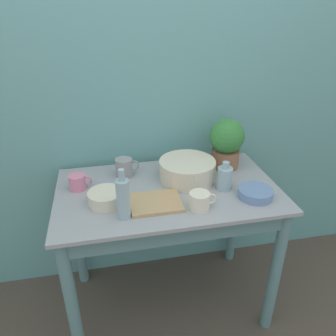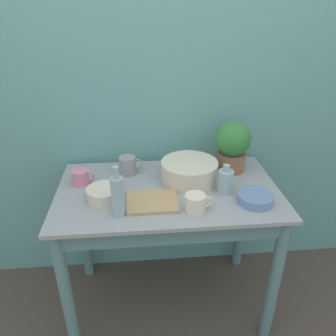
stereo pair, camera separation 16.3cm
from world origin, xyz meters
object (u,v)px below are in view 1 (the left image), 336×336
at_px(potted_plant, 226,142).
at_px(tray_board, 156,203).
at_px(mug_pink, 78,182).
at_px(bottle_tall, 123,198).
at_px(bowl_wash_large, 187,170).
at_px(mug_grey, 124,168).
at_px(bowl_small_blue, 255,193).
at_px(bowl_small_cream, 106,198).
at_px(bottle_short, 225,178).
at_px(mug_cream, 200,201).

height_order(potted_plant, tray_board, potted_plant).
bearing_deg(mug_pink, bottle_tall, -54.76).
xyz_separation_m(bowl_wash_large, bottle_tall, (-0.36, -0.28, 0.05)).
relative_size(bottle_tall, mug_pink, 2.04).
distance_m(mug_grey, mug_pink, 0.26).
relative_size(potted_plant, bowl_small_blue, 1.69).
xyz_separation_m(mug_grey, tray_board, (0.12, -0.31, -0.04)).
xyz_separation_m(mug_grey, mug_pink, (-0.25, -0.09, -0.01)).
relative_size(bottle_tall, bowl_small_blue, 1.42).
bearing_deg(bowl_small_cream, bowl_small_blue, -7.29).
bearing_deg(bowl_small_cream, tray_board, -13.21).
bearing_deg(tray_board, mug_pink, 148.67).
bearing_deg(tray_board, bottle_short, 10.74).
distance_m(mug_pink, bowl_small_blue, 0.90).
height_order(potted_plant, mug_grey, potted_plant).
bearing_deg(mug_grey, potted_plant, -0.33).
distance_m(bottle_tall, bowl_small_cream, 0.17).
bearing_deg(potted_plant, bowl_small_cream, -159.75).
bearing_deg(mug_cream, bowl_small_blue, 7.73).
bearing_deg(mug_grey, bowl_small_blue, -29.91).
height_order(bowl_small_cream, bowl_small_blue, bowl_small_cream).
bearing_deg(bottle_tall, mug_cream, -0.57).
xyz_separation_m(bowl_wash_large, mug_pink, (-0.57, 0.02, -0.02)).
bearing_deg(mug_pink, bottle_short, -11.70).
relative_size(potted_plant, bottle_tall, 1.19).
xyz_separation_m(bowl_wash_large, bowl_small_cream, (-0.44, -0.15, -0.02)).
height_order(potted_plant, bowl_small_blue, potted_plant).
xyz_separation_m(bottle_short, mug_pink, (-0.74, 0.15, -0.02)).
bearing_deg(mug_cream, bottle_tall, 179.43).
distance_m(potted_plant, bottle_tall, 0.73).
xyz_separation_m(potted_plant, bowl_small_blue, (0.03, -0.35, -0.13)).
distance_m(potted_plant, mug_cream, 0.48).
bearing_deg(mug_pink, tray_board, -31.33).
bearing_deg(mug_cream, bottle_short, 40.36).
bearing_deg(mug_cream, mug_pink, 151.73).
distance_m(bowl_wash_large, bottle_tall, 0.46).
distance_m(bottle_tall, mug_grey, 0.39).
xyz_separation_m(mug_cream, mug_pink, (-0.56, 0.30, -0.00)).
bearing_deg(bowl_small_blue, mug_cream, -172.27).
height_order(potted_plant, mug_pink, potted_plant).
relative_size(bottle_tall, bottle_short, 1.59).
xyz_separation_m(potted_plant, mug_pink, (-0.83, -0.09, -0.11)).
height_order(bottle_tall, mug_grey, bottle_tall).
height_order(bottle_short, bowl_small_blue, bottle_short).
height_order(bowl_wash_large, bowl_small_blue, bowl_wash_large).
height_order(bowl_wash_large, bottle_tall, bottle_tall).
height_order(bottle_tall, mug_pink, bottle_tall).
bearing_deg(bowl_wash_large, mug_grey, 161.96).
bearing_deg(potted_plant, bowl_small_blue, -84.99).
bearing_deg(bottle_tall, tray_board, 25.90).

